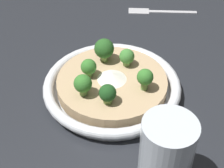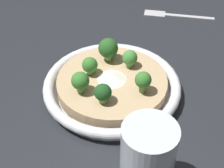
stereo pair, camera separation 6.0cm
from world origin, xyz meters
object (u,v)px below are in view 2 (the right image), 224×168
object	(u,v)px
broccoli_left	(90,65)
fork_utensil	(171,15)
risotto_bowl	(112,86)
broccoli_front	(103,93)
broccoli_back_left	(108,48)
broccoli_front_left	(80,81)
broccoli_back	(130,58)
drinking_glass	(147,160)
broccoli_right	(143,81)

from	to	relation	value
broccoli_left	fork_utensil	distance (m)	0.31
risotto_bowl	broccoli_front	xyz separation A→B (m)	(0.03, -0.05, 0.03)
broccoli_left	broccoli_back_left	bearing A→B (deg)	100.48
broccoli_front_left	broccoli_left	bearing A→B (deg)	123.24
broccoli_back	drinking_glass	bearing A→B (deg)	-37.71
broccoli_front_left	drinking_glass	distance (m)	0.18
risotto_bowl	broccoli_back	world-z (taller)	broccoli_back
broccoli_front_left	broccoli_front	world-z (taller)	broccoli_front_left
broccoli_front	drinking_glass	size ratio (longest dim) A/B	0.29
broccoli_left	drinking_glass	distance (m)	0.22
broccoli_back_left	fork_utensil	bearing A→B (deg)	104.32
fork_utensil	broccoli_right	bearing A→B (deg)	83.41
risotto_bowl	fork_utensil	distance (m)	0.30
drinking_glass	broccoli_left	bearing A→B (deg)	161.25
broccoli_right	broccoli_front	bearing A→B (deg)	-111.22
broccoli_front	broccoli_right	bearing A→B (deg)	68.78
broccoli_right	broccoli_front_left	world-z (taller)	same
broccoli_left	broccoli_front	xyz separation A→B (m)	(0.07, -0.03, -0.00)
risotto_bowl	broccoli_right	xyz separation A→B (m)	(0.06, 0.02, 0.04)
broccoli_left	risotto_bowl	bearing A→B (deg)	27.34
broccoli_front	drinking_glass	world-z (taller)	drinking_glass
broccoli_left	drinking_glass	bearing A→B (deg)	-18.75
broccoli_front_left	fork_utensil	world-z (taller)	broccoli_front_left
broccoli_left	broccoli_front_left	world-z (taller)	broccoli_front_left
broccoli_back_left	risotto_bowl	bearing A→B (deg)	-34.03
broccoli_front	risotto_bowl	bearing A→B (deg)	124.16
broccoli_left	broccoli_front_left	distance (m)	0.05
risotto_bowl	broccoli_left	world-z (taller)	broccoli_left
broccoli_back_left	broccoli_back	bearing A→B (deg)	22.55
broccoli_back_left	broccoli_left	world-z (taller)	broccoli_back_left
broccoli_back	drinking_glass	world-z (taller)	drinking_glass
broccoli_back	broccoli_left	bearing A→B (deg)	-114.59
risotto_bowl	drinking_glass	distance (m)	0.20
broccoli_left	drinking_glass	size ratio (longest dim) A/B	0.29
broccoli_back	drinking_glass	size ratio (longest dim) A/B	0.28
broccoli_left	broccoli_back	bearing A→B (deg)	65.41
broccoli_front_left	broccoli_front	size ratio (longest dim) A/B	1.13
broccoli_back_left	broccoli_right	xyz separation A→B (m)	(0.10, -0.01, -0.00)
broccoli_front_left	broccoli_front	xyz separation A→B (m)	(0.04, 0.01, -0.00)
broccoli_back	broccoli_back_left	bearing A→B (deg)	-157.45
drinking_glass	broccoli_front	bearing A→B (deg)	162.99
broccoli_left	fork_utensil	xyz separation A→B (m)	(-0.07, 0.30, -0.05)
broccoli_front_left	drinking_glass	world-z (taller)	drinking_glass
drinking_glass	risotto_bowl	bearing A→B (deg)	152.37
broccoli_back_left	broccoli_front_left	bearing A→B (deg)	-68.44
broccoli_back	broccoli_right	bearing A→B (deg)	-25.69
broccoli_left	fork_utensil	world-z (taller)	broccoli_left
broccoli_front_left	drinking_glass	size ratio (longest dim) A/B	0.33
broccoli_back_left	broccoli_right	bearing A→B (deg)	-7.67
broccoli_right	fork_utensil	bearing A→B (deg)	122.14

